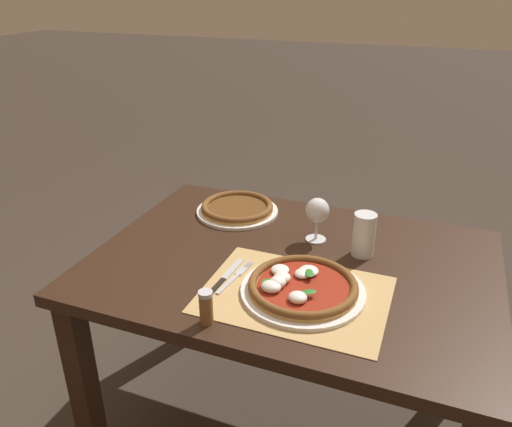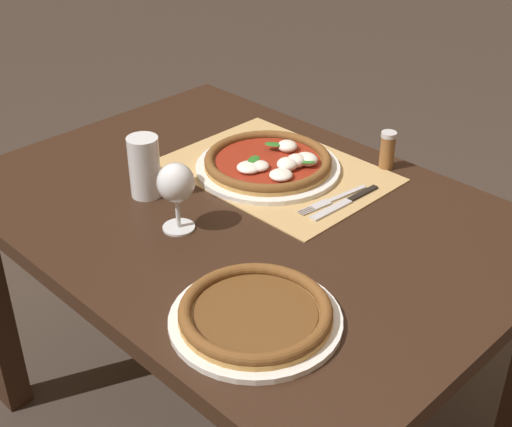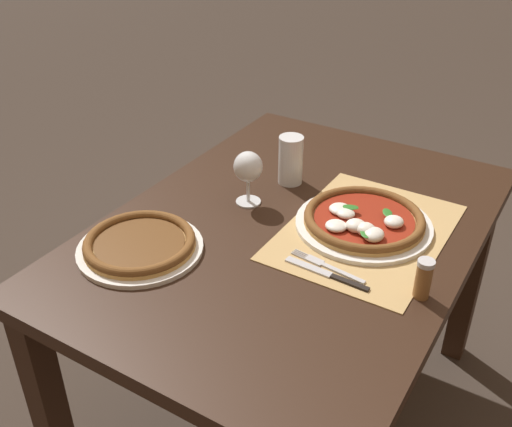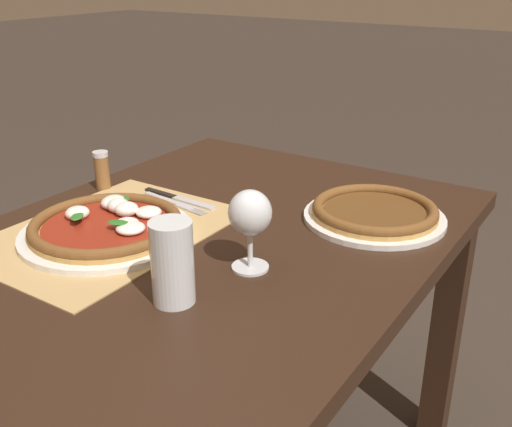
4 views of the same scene
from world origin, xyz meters
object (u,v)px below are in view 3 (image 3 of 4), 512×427
at_px(pint_glass, 291,161).
at_px(pepper_shaker, 423,279).
at_px(fork, 327,266).
at_px(knife, 326,274).
at_px(pizza_far, 140,244).
at_px(wine_glass, 248,169).
at_px(pizza_near, 363,221).

distance_m(pint_glass, pepper_shaker, 0.59).
xyz_separation_m(fork, knife, (-0.03, -0.01, 0.00)).
xyz_separation_m(pizza_far, knife, (0.15, -0.44, -0.01)).
xyz_separation_m(pizza_far, wine_glass, (0.34, -0.10, 0.09)).
xyz_separation_m(pint_glass, pepper_shaker, (-0.31, -0.50, -0.02)).
relative_size(wine_glass, pepper_shaker, 1.60).
bearing_deg(pepper_shaker, pizza_far, 106.32).
bearing_deg(pint_glass, pizza_near, -113.26).
bearing_deg(pint_glass, knife, -140.81).
relative_size(wine_glass, fork, 0.77).
distance_m(wine_glass, pepper_shaker, 0.57).
xyz_separation_m(pint_glass, fork, (-0.33, -0.28, -0.06)).
distance_m(pizza_far, wine_glass, 0.36).
bearing_deg(wine_glass, pint_glass, -14.14).
height_order(wine_glass, pint_glass, wine_glass).
distance_m(pizza_near, knife, 0.23).
distance_m(wine_glass, pint_glass, 0.18).
height_order(pizza_far, wine_glass, wine_glass).
xyz_separation_m(pizza_near, knife, (-0.23, -0.01, -0.02)).
xyz_separation_m(pint_glass, knife, (-0.36, -0.29, -0.06)).
bearing_deg(pepper_shaker, fork, 93.59).
distance_m(pizza_near, pizza_far, 0.57).
distance_m(knife, pepper_shaker, 0.22).
relative_size(pizza_far, fork, 1.55).
bearing_deg(pint_glass, wine_glass, 165.86).
bearing_deg(pint_glass, pizza_far, 163.92).
distance_m(pizza_near, pint_glass, 0.31).
height_order(fork, knife, knife).
xyz_separation_m(pizza_far, pint_glass, (0.50, -0.15, 0.05)).
bearing_deg(pepper_shaker, wine_glass, 74.78).
xyz_separation_m(pizza_near, pint_glass, (0.12, 0.28, 0.05)).
relative_size(pizza_far, pint_glass, 2.14).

